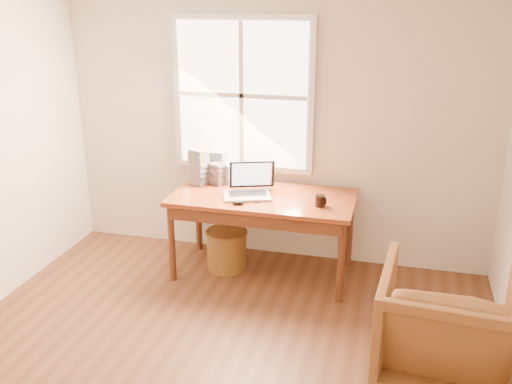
# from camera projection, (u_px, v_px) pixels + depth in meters

# --- Properties ---
(room_shell) EXTENTS (4.04, 4.54, 2.64)m
(room_shell) POSITION_uv_depth(u_px,v_px,m) (192.00, 196.00, 3.32)
(room_shell) COLOR brown
(room_shell) RESTS_ON ground
(desk) EXTENTS (1.60, 0.80, 0.04)m
(desk) POSITION_uv_depth(u_px,v_px,m) (263.00, 198.00, 5.00)
(desk) COLOR brown
(desk) RESTS_ON room_shell
(armchair) EXTENTS (0.92, 0.94, 0.80)m
(armchair) POSITION_uv_depth(u_px,v_px,m) (447.00, 328.00, 3.66)
(armchair) COLOR brown
(armchair) RESTS_ON room_shell
(wicker_stool) EXTENTS (0.45, 0.45, 0.36)m
(wicker_stool) POSITION_uv_depth(u_px,v_px,m) (227.00, 250.00, 5.27)
(wicker_stool) COLOR brown
(wicker_stool) RESTS_ON room_shell
(laptop) EXTENTS (0.47, 0.48, 0.27)m
(laptop) POSITION_uv_depth(u_px,v_px,m) (247.00, 182.00, 4.92)
(laptop) COLOR #B3B5BB
(laptop) RESTS_ON desk
(mouse) EXTENTS (0.12, 0.10, 0.03)m
(mouse) POSITION_uv_depth(u_px,v_px,m) (238.00, 202.00, 4.78)
(mouse) COLOR black
(mouse) RESTS_ON desk
(coffee_mug) EXTENTS (0.11, 0.11, 0.09)m
(coffee_mug) POSITION_uv_depth(u_px,v_px,m) (320.00, 201.00, 4.73)
(coffee_mug) COLOR black
(coffee_mug) RESTS_ON desk
(cd_stack_a) EXTENTS (0.15, 0.13, 0.28)m
(cd_stack_a) POSITION_uv_depth(u_px,v_px,m) (218.00, 166.00, 5.37)
(cd_stack_a) COLOR silver
(cd_stack_a) RESTS_ON desk
(cd_stack_b) EXTENTS (0.17, 0.16, 0.20)m
(cd_stack_b) POSITION_uv_depth(u_px,v_px,m) (218.00, 174.00, 5.26)
(cd_stack_b) COLOR #2A2A2F
(cd_stack_b) RESTS_ON desk
(cd_stack_c) EXTENTS (0.18, 0.17, 0.33)m
(cd_stack_c) POSITION_uv_depth(u_px,v_px,m) (199.00, 166.00, 5.24)
(cd_stack_c) COLOR #AAA9B7
(cd_stack_c) RESTS_ON desk
(cd_stack_d) EXTENTS (0.19, 0.18, 0.19)m
(cd_stack_d) POSITION_uv_depth(u_px,v_px,m) (227.00, 173.00, 5.30)
(cd_stack_d) COLOR silver
(cd_stack_d) RESTS_ON desk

